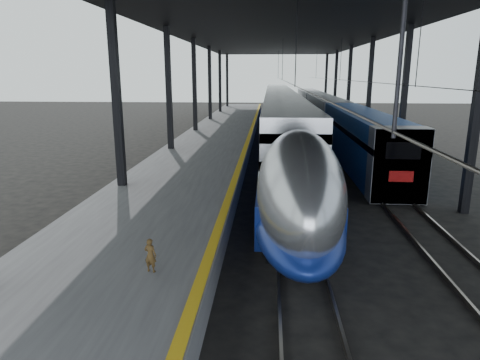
{
  "coord_description": "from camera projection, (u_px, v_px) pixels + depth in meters",
  "views": [
    {
      "loc": [
        0.94,
        -13.72,
        5.98
      ],
      "look_at": [
        -0.16,
        2.28,
        2.0
      ],
      "focal_mm": 32.0,
      "sensor_mm": 36.0,
      "label": 1
    }
  ],
  "objects": [
    {
      "name": "rails",
      "position": [
        314.0,
        151.0,
        33.83
      ],
      "size": [
        6.52,
        80.0,
        0.16
      ],
      "color": "slate",
      "rests_on": "ground"
    },
    {
      "name": "second_train",
      "position": [
        326.0,
        114.0,
        45.9
      ],
      "size": [
        2.62,
        56.05,
        3.61
      ],
      "color": "navy",
      "rests_on": "ground"
    },
    {
      "name": "tgv_train",
      "position": [
        280.0,
        116.0,
        41.18
      ],
      "size": [
        2.99,
        65.2,
        4.29
      ],
      "color": "#B1B4B9",
      "rests_on": "ground"
    },
    {
      "name": "child",
      "position": [
        150.0,
        255.0,
        10.98
      ],
      "size": [
        0.37,
        0.29,
        0.91
      ],
      "primitive_type": "imported",
      "rotation": [
        0.0,
        0.0,
        2.9
      ],
      "color": "#483418",
      "rests_on": "platform"
    },
    {
      "name": "canopy",
      "position": [
        284.0,
        31.0,
        31.82
      ],
      "size": [
        18.0,
        75.0,
        9.47
      ],
      "color": "black",
      "rests_on": "ground"
    },
    {
      "name": "yellow_strip",
      "position": [
        248.0,
        138.0,
        33.95
      ],
      "size": [
        0.3,
        80.0,
        0.01
      ],
      "primitive_type": "cube",
      "color": "gold",
      "rests_on": "platform"
    },
    {
      "name": "platform",
      "position": [
        214.0,
        144.0,
        34.26
      ],
      "size": [
        6.0,
        80.0,
        1.0
      ],
      "primitive_type": "cube",
      "color": "#4C4C4F",
      "rests_on": "ground"
    },
    {
      "name": "ground",
      "position": [
        240.0,
        252.0,
        14.78
      ],
      "size": [
        160.0,
        160.0,
        0.0
      ],
      "primitive_type": "plane",
      "color": "black",
      "rests_on": "ground"
    }
  ]
}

